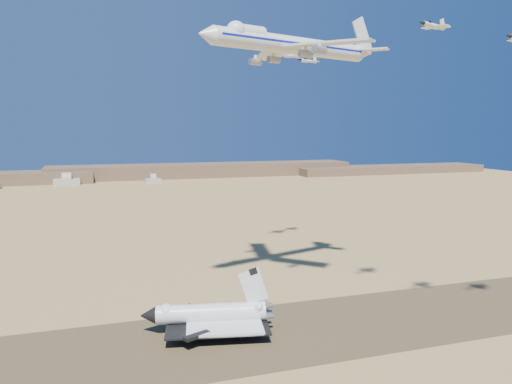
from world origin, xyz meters
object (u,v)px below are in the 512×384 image
object	(u,v)px
crew_a	(243,332)
crew_c	(241,337)
chase_jet_e	(308,61)
shuttle	(210,315)
chase_jet_d	(290,56)
chase_jet_a	(433,25)
crew_b	(244,335)
carrier_747	(288,45)

from	to	relation	value
crew_a	crew_c	bearing A→B (deg)	127.86
crew_c	chase_jet_e	xyz separation A→B (m)	(62.50, 90.65, 99.09)
shuttle	chase_jet_d	world-z (taller)	chase_jet_d
chase_jet_a	chase_jet_e	distance (m)	101.28
crew_b	chase_jet_a	bearing A→B (deg)	-103.32
crew_b	chase_jet_d	distance (m)	138.72
crew_c	chase_jet_d	xyz separation A→B (m)	(50.00, 83.61, 100.07)
shuttle	chase_jet_e	world-z (taller)	chase_jet_e
crew_c	chase_jet_d	distance (m)	139.66
carrier_747	crew_b	world-z (taller)	carrier_747
shuttle	carrier_747	xyz separation A→B (m)	(34.81, 20.00, 90.79)
crew_a	carrier_747	bearing A→B (deg)	-67.89
chase_jet_a	chase_jet_e	size ratio (longest dim) A/B	1.01
crew_a	chase_jet_a	distance (m)	113.38
crew_a	chase_jet_e	world-z (taller)	chase_jet_e
chase_jet_d	chase_jet_e	distance (m)	14.38
shuttle	chase_jet_e	size ratio (longest dim) A/B	3.05
carrier_747	crew_a	world-z (taller)	carrier_747
crew_c	crew_a	bearing A→B (deg)	-54.73
crew_a	chase_jet_d	size ratio (longest dim) A/B	0.11
chase_jet_e	shuttle	bearing A→B (deg)	-157.17
chase_jet_e	chase_jet_a	bearing A→B (deg)	-118.32
carrier_747	chase_jet_d	xyz separation A→B (m)	(22.95, 54.52, 4.52)
crew_b	crew_a	bearing A→B (deg)	-15.75
shuttle	crew_b	distance (m)	13.13
carrier_747	chase_jet_e	xyz separation A→B (m)	(35.45, 61.56, 3.54)
crew_a	chase_jet_d	bearing A→B (deg)	-54.40
crew_c	chase_jet_d	world-z (taller)	chase_jet_d
chase_jet_d	chase_jet_a	bearing A→B (deg)	-105.73
shuttle	crew_b	world-z (taller)	shuttle
crew_a	crew_c	xyz separation A→B (m)	(-1.90, -3.46, 0.06)
carrier_747	shuttle	bearing A→B (deg)	-167.76
carrier_747	crew_a	bearing A→B (deg)	-152.10
crew_a	chase_jet_a	xyz separation A→B (m)	(57.25, -14.01, 96.86)
carrier_747	crew_a	xyz separation A→B (m)	(-25.16, -25.63, -95.62)
carrier_747	chase_jet_e	bearing A→B (deg)	42.43
crew_c	chase_jet_e	bearing A→B (deg)	-60.60
crew_b	chase_jet_e	bearing A→B (deg)	-36.49
carrier_747	crew_b	size ratio (longest dim) A/B	45.31
crew_b	carrier_747	bearing A→B (deg)	-44.58
crew_b	chase_jet_a	xyz separation A→B (m)	(57.89, -11.37, 96.80)
carrier_747	crew_a	size ratio (longest dim) A/B	48.50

